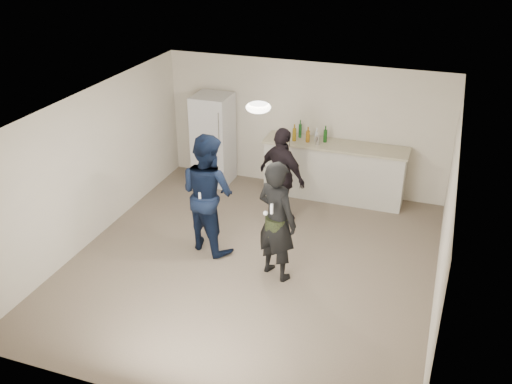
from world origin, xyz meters
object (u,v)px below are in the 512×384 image
(woman, at_px, (277,221))
(spectator, at_px, (282,176))
(counter, at_px, (334,172))
(man, at_px, (208,193))
(fridge, at_px, (213,139))
(shaker, at_px, (318,140))

(woman, bearing_deg, spectator, -50.92)
(counter, relative_size, man, 1.33)
(counter, relative_size, fridge, 1.44)
(counter, distance_m, woman, 2.87)
(counter, bearing_deg, shaker, -159.46)
(man, xyz_separation_m, woman, (1.27, -0.41, -0.05))
(shaker, bearing_deg, spectator, -107.23)
(fridge, xyz_separation_m, man, (0.92, -2.36, 0.08))
(counter, bearing_deg, fridge, -178.35)
(woman, bearing_deg, fridge, -26.94)
(fridge, xyz_separation_m, spectator, (1.77, -1.15, -0.03))
(counter, height_order, shaker, shaker)
(fridge, bearing_deg, spectator, -32.99)
(shaker, xyz_separation_m, spectator, (-0.34, -1.10, -0.31))
(man, xyz_separation_m, spectator, (0.85, 1.21, -0.11))
(shaker, height_order, man, man)
(man, bearing_deg, spectator, -103.02)
(shaker, relative_size, spectator, 0.10)
(fridge, height_order, woman, woman)
(fridge, relative_size, shaker, 10.59)
(man, bearing_deg, counter, -99.68)
(woman, bearing_deg, shaker, -63.75)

